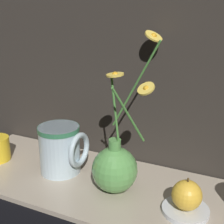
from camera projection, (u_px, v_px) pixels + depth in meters
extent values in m
plane|color=black|center=(110.00, 189.00, 0.77)|extent=(6.00, 6.00, 0.00)
cube|color=tan|center=(110.00, 187.00, 0.77)|extent=(0.89, 0.29, 0.01)
sphere|color=#59994C|center=(115.00, 170.00, 0.73)|extent=(0.11, 0.11, 0.11)
cylinder|color=#59994C|center=(115.00, 147.00, 0.71)|extent=(0.03, 0.03, 0.04)
cylinder|color=#4C8E3D|center=(129.00, 116.00, 0.65)|extent=(0.05, 0.09, 0.14)
cylinder|color=#EAC64C|center=(146.00, 89.00, 0.60)|extent=(0.04, 0.04, 0.02)
sphere|color=gold|center=(146.00, 89.00, 0.60)|extent=(0.01, 0.01, 0.01)
cylinder|color=#4C8E3D|center=(134.00, 87.00, 0.72)|extent=(0.13, 0.05, 0.22)
cylinder|color=#EAC64C|center=(154.00, 36.00, 0.73)|extent=(0.05, 0.05, 0.03)
sphere|color=gold|center=(154.00, 36.00, 0.73)|extent=(0.02, 0.02, 0.02)
cylinder|color=#4C8E3D|center=(115.00, 109.00, 0.68)|extent=(0.02, 0.01, 0.15)
cylinder|color=#EAC64C|center=(115.00, 75.00, 0.64)|extent=(0.05, 0.05, 0.01)
sphere|color=gold|center=(115.00, 75.00, 0.64)|extent=(0.01, 0.01, 0.01)
cylinder|color=silver|center=(60.00, 149.00, 0.82)|extent=(0.11, 0.11, 0.13)
cylinder|color=#33724C|center=(58.00, 129.00, 0.80)|extent=(0.11, 0.11, 0.01)
torus|color=silver|center=(79.00, 150.00, 0.79)|extent=(0.01, 0.09, 0.09)
cone|color=silver|center=(44.00, 127.00, 0.82)|extent=(0.04, 0.03, 0.04)
cylinder|color=silver|center=(185.00, 210.00, 0.67)|extent=(0.10, 0.10, 0.01)
sphere|color=gold|center=(187.00, 195.00, 0.66)|extent=(0.06, 0.06, 0.06)
cylinder|color=#4C3819|center=(188.00, 180.00, 0.64)|extent=(0.00, 0.00, 0.01)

